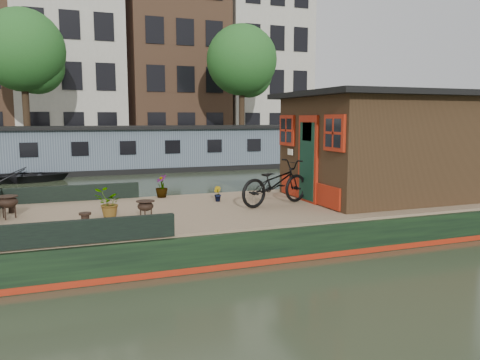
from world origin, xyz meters
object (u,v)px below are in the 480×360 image
object	(u,v)px
dinghy	(24,173)
cabin	(376,145)
bicycle	(275,183)
brazier_rear	(8,207)
brazier_front	(146,211)

from	to	relation	value
dinghy	cabin	bearing A→B (deg)	-143.10
bicycle	brazier_rear	world-z (taller)	bicycle
brazier_front	brazier_rear	size ratio (longest dim) A/B	0.89
brazier_front	dinghy	size ratio (longest dim) A/B	0.11
bicycle	brazier_front	distance (m)	2.94
brazier_rear	dinghy	xyz separation A→B (m)	(-0.56, 10.79, -0.52)
bicycle	brazier_rear	size ratio (longest dim) A/B	4.25
cabin	dinghy	size ratio (longest dim) A/B	1.19
bicycle	dinghy	bearing A→B (deg)	9.50
brazier_rear	dinghy	world-z (taller)	brazier_rear
bicycle	brazier_front	bearing A→B (deg)	85.44
bicycle	dinghy	size ratio (longest dim) A/B	0.54
brazier_front	dinghy	distance (m)	12.25
brazier_front	dinghy	bearing A→B (deg)	103.72
bicycle	brazier_front	xyz separation A→B (m)	(-2.85, -0.66, -0.29)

